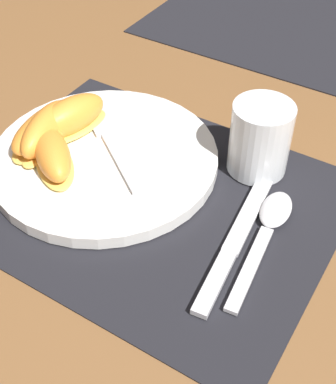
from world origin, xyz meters
name	(u,v)px	position (x,y,z in m)	size (l,w,h in m)	color
ground_plane	(147,197)	(0.00, 0.00, 0.00)	(3.00, 3.00, 0.00)	brown
placemat	(147,196)	(0.00, 0.00, 0.00)	(0.43, 0.34, 0.00)	black
placemat_far	(278,23)	(-0.04, 0.49, 0.00)	(0.43, 0.34, 0.00)	black
plate	(105,158)	(-0.08, 0.02, 0.01)	(0.28, 0.28, 0.02)	white
juice_glass	(260,142)	(0.09, 0.11, 0.04)	(0.07, 0.07, 0.09)	silver
knife	(234,243)	(0.12, -0.01, 0.01)	(0.04, 0.21, 0.01)	silver
spoon	(269,224)	(0.14, 0.03, 0.01)	(0.04, 0.18, 0.01)	silver
fork	(109,138)	(-0.09, 0.04, 0.02)	(0.16, 0.12, 0.00)	silver
citrus_wedge_0	(71,118)	(-0.14, 0.04, 0.04)	(0.07, 0.11, 0.05)	#F7C656
citrus_wedge_1	(49,128)	(-0.15, 0.01, 0.04)	(0.06, 0.13, 0.04)	#F7C656
citrus_wedge_2	(45,132)	(-0.15, 0.00, 0.04)	(0.07, 0.12, 0.04)	#F7C656
citrus_wedge_3	(53,156)	(-0.11, -0.03, 0.04)	(0.10, 0.10, 0.04)	#F7C656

